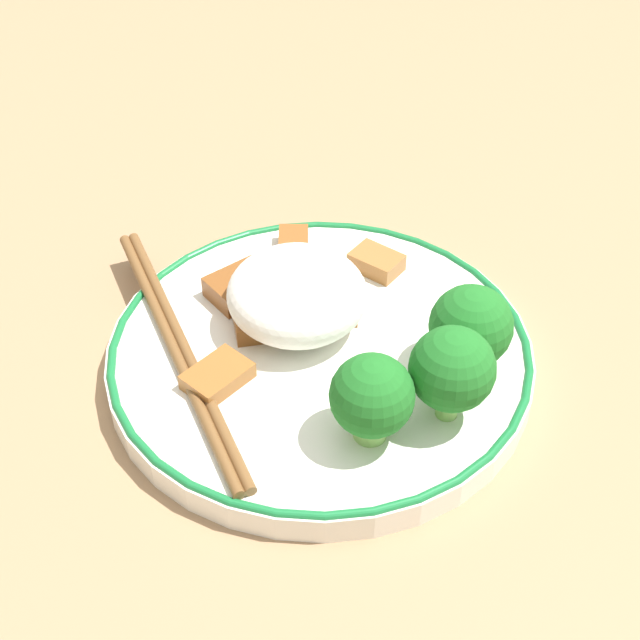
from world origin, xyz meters
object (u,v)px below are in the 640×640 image
object	(u,v)px
broccoli_back_center	(452,370)
broccoli_back_right	(471,327)
broccoli_back_left	(372,397)
chopsticks	(178,346)
plate	(320,354)

from	to	relation	value
broccoli_back_center	broccoli_back_right	bearing A→B (deg)	-168.91
broccoli_back_left	broccoli_back_right	distance (m)	0.08
broccoli_back_right	broccoli_back_left	bearing A→B (deg)	-14.40
broccoli_back_right	chopsticks	size ratio (longest dim) A/B	0.27
plate	broccoli_back_right	distance (m)	0.09
plate	chopsticks	xyz separation A→B (m)	(0.05, -0.07, 0.01)
broccoli_back_center	broccoli_back_right	size ratio (longest dim) A/B	1.07
plate	broccoli_back_left	bearing A→B (deg)	53.50
plate	broccoli_back_center	bearing A→B (deg)	84.29
plate	broccoli_back_right	xyz separation A→B (m)	(-0.03, 0.08, 0.04)
broccoli_back_left	broccoli_back_center	distance (m)	0.04
broccoli_back_right	chopsticks	bearing A→B (deg)	-61.39
broccoli_back_center	chopsticks	world-z (taller)	broccoli_back_center
broccoli_back_right	plate	bearing A→B (deg)	-68.23
broccoli_back_right	chopsticks	distance (m)	0.17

